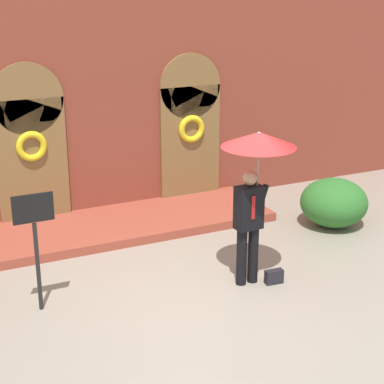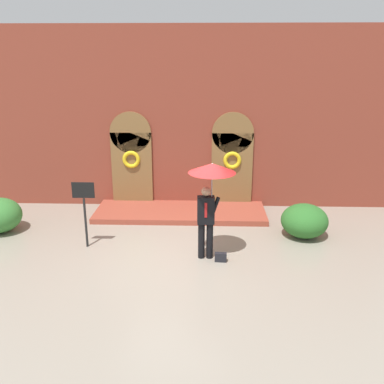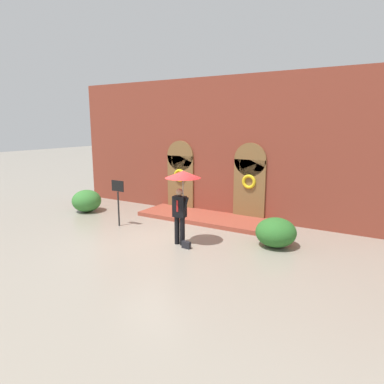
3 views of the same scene
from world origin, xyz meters
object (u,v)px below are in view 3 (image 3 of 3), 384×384
handbag (186,245)px  shrub_left (87,201)px  sign_post (118,195)px  shrub_right (276,232)px  person_with_umbrella (182,185)px

handbag → shrub_left: shrub_left is taller
sign_post → shrub_right: 5.81m
shrub_left → shrub_right: size_ratio=0.99×
handbag → shrub_left: 6.33m
person_with_umbrella → handbag: 1.83m
shrub_left → shrub_right: 8.39m
sign_post → shrub_left: size_ratio=1.39×
person_with_umbrella → shrub_left: person_with_umbrella is taller
person_with_umbrella → sign_post: 3.27m
person_with_umbrella → shrub_right: bearing=28.3°
shrub_left → handbag: bearing=-15.0°
handbag → sign_post: size_ratio=0.16×
person_with_umbrella → sign_post: size_ratio=1.37×
person_with_umbrella → shrub_left: bearing=166.1°
handbag → sign_post: bearing=172.3°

